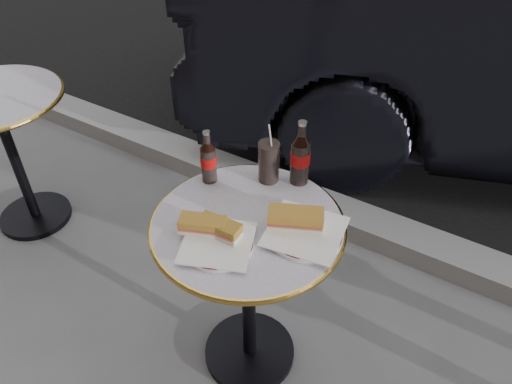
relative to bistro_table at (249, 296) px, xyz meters
The scene contains 12 objects.
ground 0.37m from the bistro_table, ahead, with size 80.00×80.00×0.00m, color slate.
curb 0.95m from the bistro_table, 90.00° to the left, with size 40.00×0.20×0.12m, color gray.
bistro_table is the anchor object (origin of this frame).
bistro_table_second 1.40m from the bistro_table, behind, with size 0.62×0.62×0.73m, color #BAB2C4, non-canonical shape.
plate_left 0.40m from the bistro_table, 99.51° to the right, with size 0.22×0.22×0.01m, color silver.
plate_right 0.42m from the bistro_table, 13.60° to the left, with size 0.24×0.24×0.01m, color white.
sandwich_left_a 0.43m from the bistro_table, 126.19° to the right, with size 0.14×0.07×0.05m, color #A5752A.
sandwich_left_b 0.42m from the bistro_table, 110.14° to the right, with size 0.13×0.06×0.05m, color olive.
sandwich_right 0.43m from the bistro_table, 18.17° to the left, with size 0.17×0.08×0.06m, color #AB752B.
cola_bottle_left 0.53m from the bistro_table, 153.48° to the left, with size 0.06×0.06×0.20m, color black, non-canonical shape.
cola_bottle_right 0.56m from the bistro_table, 81.42° to the left, with size 0.07×0.07×0.24m, color black, non-canonical shape.
cola_glass 0.50m from the bistro_table, 103.67° to the left, with size 0.07×0.07×0.15m, color black.
Camera 1 is at (0.62, -0.96, 1.81)m, focal length 35.00 mm.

